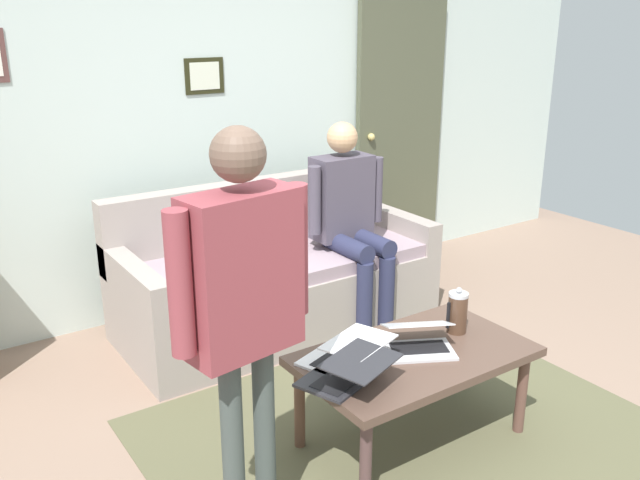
% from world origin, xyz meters
% --- Properties ---
extents(ground_plane, '(7.68, 7.68, 0.00)m').
position_xyz_m(ground_plane, '(0.00, 0.00, 0.00)').
color(ground_plane, '#8B705E').
extents(area_rug, '(2.28, 2.08, 0.01)m').
position_xyz_m(area_rug, '(-0.07, -0.01, 0.00)').
color(area_rug, brown).
rests_on(area_rug, ground_plane).
extents(back_wall, '(7.04, 0.11, 2.70)m').
position_xyz_m(back_wall, '(0.00, -2.20, 1.35)').
color(back_wall, silver).
rests_on(back_wall, ground_plane).
extents(interior_door, '(0.82, 0.09, 2.05)m').
position_xyz_m(interior_door, '(-1.66, -2.11, 1.02)').
color(interior_door, '#4E513B').
rests_on(interior_door, ground_plane).
extents(couch, '(1.95, 0.87, 0.88)m').
position_xyz_m(couch, '(-0.18, -1.55, 0.31)').
color(couch, gray).
rests_on(couch, ground_plane).
extents(coffee_table, '(1.06, 0.62, 0.45)m').
position_xyz_m(coffee_table, '(-0.07, -0.11, 0.40)').
color(coffee_table, brown).
rests_on(coffee_table, ground_plane).
extents(laptop_left, '(0.39, 0.37, 0.14)m').
position_xyz_m(laptop_left, '(-0.10, -0.12, 0.49)').
color(laptop_left, silver).
rests_on(laptop_left, coffee_table).
extents(laptop_center, '(0.40, 0.42, 0.13)m').
position_xyz_m(laptop_center, '(0.25, -0.22, 0.50)').
color(laptop_center, silver).
rests_on(laptop_center, coffee_table).
extents(laptop_right, '(0.41, 0.43, 0.13)m').
position_xyz_m(laptop_right, '(0.35, -0.07, 0.50)').
color(laptop_right, '#28282D').
rests_on(laptop_right, coffee_table).
extents(french_press, '(0.11, 0.09, 0.23)m').
position_xyz_m(french_press, '(-0.37, -0.16, 0.55)').
color(french_press, '#4C3323').
rests_on(french_press, coffee_table).
extents(person_standing, '(0.56, 0.23, 1.57)m').
position_xyz_m(person_standing, '(0.85, 0.03, 1.01)').
color(person_standing, '#404946').
rests_on(person_standing, ground_plane).
extents(person_seated, '(0.55, 0.51, 1.28)m').
position_xyz_m(person_seated, '(-0.60, -1.33, 0.73)').
color(person_seated, '#292C4A').
rests_on(person_seated, ground_plane).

